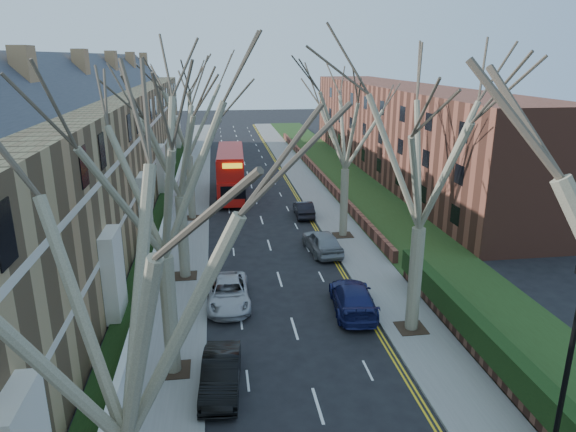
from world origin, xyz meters
name	(u,v)px	position (x,y,z in m)	size (l,w,h in m)	color
pavement_left	(194,187)	(-6.00, 39.00, 0.06)	(3.00, 102.00, 0.12)	slate
pavement_right	(307,183)	(6.00, 39.00, 0.06)	(3.00, 102.00, 0.12)	slate
terrace_left	(94,150)	(-13.65, 31.00, 5.53)	(9.70, 78.00, 13.60)	#9B784F
flats_right	(400,130)	(17.46, 43.00, 4.98)	(13.97, 54.00, 10.00)	brown
wall_hedge_right	(520,380)	(7.70, 2.00, 1.12)	(0.70, 24.00, 1.80)	#532F23
front_wall_left	(171,203)	(-7.65, 31.00, 0.62)	(0.30, 78.00, 1.00)	white
grass_verge_right	(348,181)	(10.50, 39.00, 0.15)	(6.00, 102.00, 0.06)	#223914
lamp_post	(562,401)	(5.00, -3.50, 4.57)	(0.18, 0.50, 8.11)	black
tree_left_near	(108,276)	(-5.70, -4.00, 8.93)	(9.80, 9.80, 13.73)	#6B644C
tree_left_mid	(157,153)	(-5.70, 6.00, 9.56)	(10.50, 10.50, 14.71)	#6B644C
tree_left_far	(176,127)	(-5.70, 16.00, 9.24)	(10.15, 10.15, 14.22)	#6B644C
tree_left_dist	(186,103)	(-5.70, 28.00, 9.56)	(10.50, 10.50, 14.71)	#6B644C
tree_right_mid	(426,138)	(5.70, 8.00, 9.56)	(10.50, 10.50, 14.71)	#6B644C
tree_right_far	(347,113)	(5.70, 22.00, 9.24)	(10.15, 10.15, 14.22)	#6B644C
double_decker_bus	(231,174)	(-2.20, 35.12, 2.19)	(3.02, 10.73, 4.46)	red
car_left_mid	(221,374)	(-3.70, 4.56, 0.71)	(1.49, 4.28, 1.41)	black
car_left_far	(228,293)	(-3.17, 12.11, 0.69)	(2.28, 4.94, 1.37)	#ADADB3
car_right_near	(353,298)	(3.36, 10.43, 0.75)	(2.11, 5.20, 1.51)	#171D52
car_right_mid	(322,242)	(3.48, 19.02, 0.81)	(1.90, 4.73, 1.61)	gray
car_right_far	(304,209)	(3.64, 27.53, 0.67)	(1.41, 4.04, 1.33)	black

